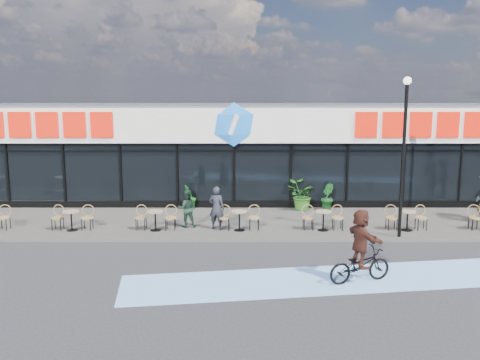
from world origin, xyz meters
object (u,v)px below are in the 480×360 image
object	(u,v)px
potted_plant_right	(327,197)
cyclist_a	(360,252)
patron_right	(187,208)
potted_plant_mid	(301,195)
potted_plant_left	(190,197)
lamp_post	(404,144)
patron_left	(217,208)

from	to	relation	value
potted_plant_right	cyclist_a	distance (m)	8.33
patron_right	cyclist_a	xyz separation A→B (m)	(5.29, -5.48, 0.04)
potted_plant_mid	cyclist_a	distance (m)	8.34
potted_plant_left	potted_plant_right	xyz separation A→B (m)	(5.96, -0.17, 0.04)
patron_right	potted_plant_mid	bearing A→B (deg)	-156.28
patron_right	potted_plant_left	bearing A→B (deg)	-94.43
lamp_post	potted_plant_left	xyz separation A→B (m)	(-7.83, 4.32, -2.74)
lamp_post	cyclist_a	size ratio (longest dim) A/B	2.72
potted_plant_left	potted_plant_mid	distance (m)	4.82
lamp_post	potted_plant_right	xyz separation A→B (m)	(-1.88, 4.16, -2.70)
lamp_post	patron_right	distance (m)	8.19
patron_right	lamp_post	bearing A→B (deg)	162.58
potted_plant_right	cyclist_a	bearing A→B (deg)	-93.43
potted_plant_mid	cyclist_a	xyz separation A→B (m)	(0.64, -8.31, 0.11)
potted_plant_left	patron_left	distance (m)	3.57
potted_plant_left	potted_plant_mid	size ratio (longest dim) A/B	0.84
patron_left	potted_plant_left	bearing A→B (deg)	-52.12
potted_plant_right	cyclist_a	size ratio (longest dim) A/B	0.57
patron_right	potted_plant_right	bearing A→B (deg)	-161.54
potted_plant_left	patron_left	xyz separation A→B (m)	(1.31, -3.31, 0.27)
potted_plant_left	patron_left	size ratio (longest dim) A/B	0.67
potted_plant_mid	cyclist_a	size ratio (longest dim) A/B	0.64
lamp_post	potted_plant_right	size ratio (longest dim) A/B	4.78
potted_plant_mid	potted_plant_right	size ratio (longest dim) A/B	1.12
potted_plant_mid	potted_plant_right	world-z (taller)	potted_plant_mid
potted_plant_right	patron_right	distance (m)	6.45
potted_plant_mid	patron_right	size ratio (longest dim) A/B	0.91
potted_plant_mid	potted_plant_right	distance (m)	1.14
patron_left	cyclist_a	world-z (taller)	cyclist_a
potted_plant_left	patron_right	world-z (taller)	patron_right
patron_left	patron_right	bearing A→B (deg)	1.07
potted_plant_left	cyclist_a	bearing A→B (deg)	-57.23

